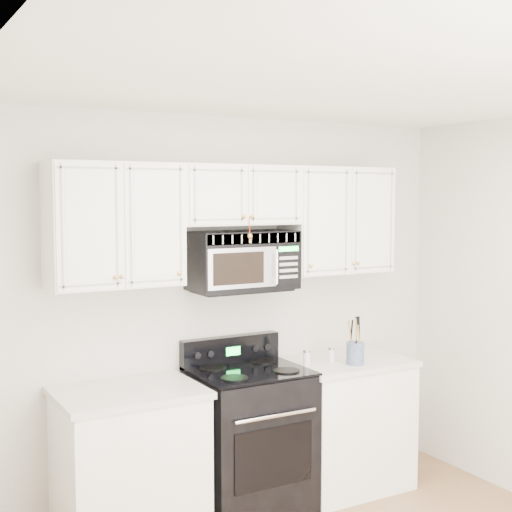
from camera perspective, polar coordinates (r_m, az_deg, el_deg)
room at (r=3.46m, az=10.80°, el=-8.13°), size 3.51×3.51×2.61m
base_cabinet_left at (r=4.54m, az=-10.11°, el=-16.46°), size 0.86×0.65×0.92m
base_cabinet_right at (r=5.26m, az=7.05°, el=-13.42°), size 0.86×0.65×0.92m
range at (r=4.85m, az=-0.56°, el=-14.26°), size 0.73×0.66×1.11m
upper_cabinets at (r=4.69m, az=-1.72°, el=3.18°), size 2.44×0.37×0.75m
microwave at (r=4.72m, az=-1.07°, el=-0.34°), size 0.70×0.40×0.39m
utensil_crock at (r=4.95m, az=7.94°, el=-7.62°), size 0.12×0.12×0.33m
shaker_salt at (r=4.88m, az=4.06°, el=-8.12°), size 0.05×0.05×0.11m
shaker_pepper at (r=5.00m, az=6.03°, el=-7.86°), size 0.04×0.04×0.11m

